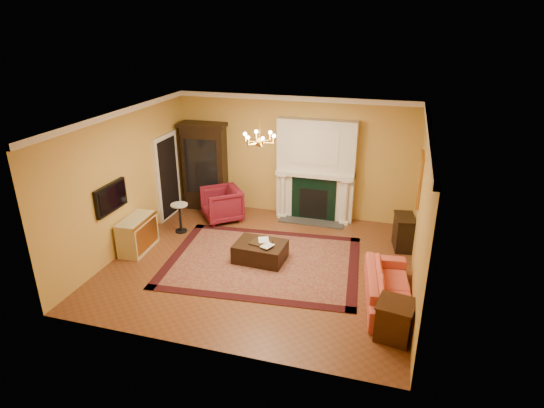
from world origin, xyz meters
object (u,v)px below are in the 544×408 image
at_px(wingback_armchair, 222,203).
at_px(console_table, 403,233).
at_px(coral_sofa, 390,283).
at_px(end_table, 394,321).
at_px(pedestal_table, 180,216).
at_px(commode, 138,234).
at_px(china_cabinet, 205,168).
at_px(leather_ottoman, 260,251).

relative_size(wingback_armchair, console_table, 1.25).
height_order(coral_sofa, end_table, coral_sofa).
height_order(wingback_armchair, console_table, wingback_armchair).
distance_m(wingback_armchair, pedestal_table, 1.15).
bearing_deg(commode, console_table, 13.88).
bearing_deg(end_table, china_cabinet, 140.35).
height_order(china_cabinet, end_table, china_cabinet).
bearing_deg(china_cabinet, leather_ottoman, -51.59).
distance_m(china_cabinet, end_table, 6.55).
relative_size(china_cabinet, end_table, 3.59).
distance_m(pedestal_table, commode, 1.17).
xyz_separation_m(china_cabinet, console_table, (5.06, -0.98, -0.72)).
xyz_separation_m(commode, coral_sofa, (5.32, -0.51, 0.02)).
bearing_deg(leather_ottoman, wingback_armchair, 134.75).
bearing_deg(coral_sofa, leather_ottoman, 65.85).
height_order(end_table, console_table, console_table).
relative_size(wingback_armchair, commode, 0.91).
xyz_separation_m(commode, end_table, (5.45, -1.48, -0.07)).
relative_size(china_cabinet, coral_sofa, 1.09).
distance_m(coral_sofa, end_table, 0.99).
height_order(end_table, leather_ottoman, end_table).
distance_m(pedestal_table, console_table, 5.07).
height_order(china_cabinet, leather_ottoman, china_cabinet).
relative_size(commode, console_table, 1.37).
bearing_deg(pedestal_table, wingback_armchair, 54.28).
xyz_separation_m(pedestal_table, coral_sofa, (4.85, -1.57, -0.02)).
height_order(china_cabinet, commode, china_cabinet).
xyz_separation_m(pedestal_table, leather_ottoman, (2.22, -0.78, -0.20)).
distance_m(china_cabinet, pedestal_table, 1.74).
bearing_deg(leather_ottoman, console_table, 29.22).
height_order(coral_sofa, leather_ottoman, coral_sofa).
bearing_deg(pedestal_table, commode, -113.96).
bearing_deg(pedestal_table, leather_ottoman, -19.50).
distance_m(wingback_armchair, console_table, 4.38).
bearing_deg(pedestal_table, end_table, -27.10).
bearing_deg(console_table, leather_ottoman, -162.90).
xyz_separation_m(coral_sofa, leather_ottoman, (-2.63, 0.79, -0.18)).
bearing_deg(wingback_armchair, leather_ottoman, 3.12).
bearing_deg(commode, coral_sofa, -8.61).
bearing_deg(console_table, china_cabinet, 159.65).
bearing_deg(wingback_armchair, console_table, 47.05).
distance_m(pedestal_table, coral_sofa, 5.10).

